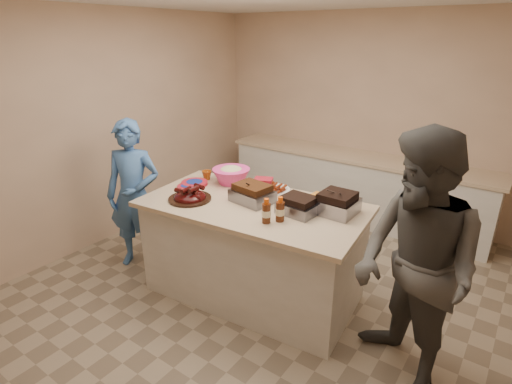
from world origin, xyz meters
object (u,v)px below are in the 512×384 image
Objects in this scene: bbq_bottle_a at (266,223)px; plastic_cup at (207,179)px; island at (253,292)px; coleslaw_bowl at (231,183)px; bbq_bottle_b at (280,221)px; guest_blue at (142,262)px; roasting_pan at (336,213)px; rib_platter at (190,200)px; mustard_bottle at (244,192)px; guest_gray at (397,377)px.

plastic_cup is at bearing 155.29° from bbq_bottle_a.
island is 19.87× the size of plastic_cup.
bbq_bottle_b is at bearing -28.07° from coleslaw_bowl.
roasting_pan is at bearing -13.99° from guest_blue.
coleslaw_bowl reaches higher than plastic_cup.
rib_platter is at bearing -179.54° from bbq_bottle_a.
guest_blue is at bearing -174.85° from island.
guest_gray is (1.74, -0.43, -0.96)m from mustard_bottle.
rib_platter reaches higher than guest_blue.
bbq_bottle_b is (0.39, -0.16, 0.96)m from island.
bbq_bottle_a is 0.12m from bbq_bottle_b.
island is 16.04× the size of mustard_bottle.
roasting_pan reaches higher than plastic_cup.
mustard_bottle is (-0.63, 0.36, 0.00)m from bbq_bottle_b.
rib_platter is at bearing -159.86° from island.
rib_platter reaches higher than mustard_bottle.
bbq_bottle_a is 1.52m from guest_gray.
bbq_bottle_b is at bearing -143.98° from guest_gray.
bbq_bottle_a reaches higher than guest_gray.
coleslaw_bowl is 1.41m from guest_blue.
coleslaw_bowl is 2.29m from guest_gray.
island is at bearing -17.26° from guest_blue.
bbq_bottle_a is at bearing -38.65° from mustard_bottle.
bbq_bottle_a is 0.13× the size of guest_blue.
guest_gray is (1.50, -0.23, 0.00)m from island.
bbq_bottle_b reaches higher than plastic_cup.
roasting_pan is 1.51× the size of bbq_bottle_b.
coleslaw_bowl reaches higher than roasting_pan.
island is 1.05m from bbq_bottle_b.
bbq_bottle_b is 1.25m from plastic_cup.
mustard_bottle is (-0.24, 0.20, 0.96)m from island.
rib_platter reaches higher than island.
bbq_bottle_a is (0.85, 0.01, 0.00)m from rib_platter.
island is 9.56× the size of bbq_bottle_b.
mustard_bottle is 0.08× the size of guest_blue.
rib_platter is at bearing -27.96° from guest_blue.
bbq_bottle_b is at bearing -27.76° from island.
island reaches higher than guest_gray.
roasting_pan reaches higher than guest_gray.
island is 5.07× the size of rib_platter.
guest_blue is 0.86× the size of guest_gray.
island is at bearing -149.04° from guest_gray.
island is 1.27m from plastic_cup.
coleslaw_bowl reaches higher than island.
guest_blue is (-1.12, -0.45, -0.96)m from mustard_bottle.
guest_blue is (-0.86, -0.58, -0.96)m from coleslaw_bowl.
guest_blue is 2.86m from guest_gray.
roasting_pan is at bearing -171.82° from guest_gray.
rib_platter is 1.27m from guest_blue.
plastic_cup is at bearing 116.02° from rib_platter.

